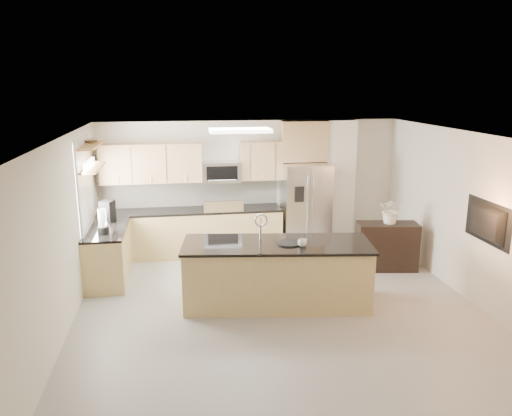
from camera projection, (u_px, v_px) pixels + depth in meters
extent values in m
plane|color=gray|center=(282.00, 316.00, 7.31)|extent=(6.50, 6.50, 0.00)
cube|color=white|center=(285.00, 138.00, 6.68)|extent=(6.00, 6.50, 0.02)
cube|color=beige|center=(250.00, 185.00, 10.11)|extent=(6.00, 0.02, 2.60)
cube|color=beige|center=(370.00, 350.00, 3.88)|extent=(6.00, 0.02, 2.60)
cube|color=beige|center=(60.00, 241.00, 6.55)|extent=(0.02, 6.50, 2.60)
cube|color=beige|center=(480.00, 222.00, 7.45)|extent=(0.02, 6.50, 2.60)
cube|color=#D5BB75|center=(191.00, 233.00, 9.82)|extent=(3.55, 0.65, 0.88)
cube|color=black|center=(190.00, 211.00, 9.71)|extent=(3.55, 0.66, 0.04)
cube|color=beige|center=(190.00, 193.00, 9.95)|extent=(3.55, 0.02, 0.52)
cube|color=#D5BB75|center=(108.00, 255.00, 8.58)|extent=(0.65, 1.50, 0.88)
cube|color=black|center=(106.00, 229.00, 8.46)|extent=(0.66, 1.50, 0.04)
cube|color=black|center=(223.00, 231.00, 9.92)|extent=(0.76, 0.64, 0.90)
cube|color=black|center=(222.00, 209.00, 9.80)|extent=(0.76, 0.62, 0.03)
cube|color=silver|center=(224.00, 207.00, 9.49)|extent=(0.76, 0.04, 0.22)
cube|color=tan|center=(151.00, 163.00, 9.53)|extent=(1.92, 0.33, 0.75)
cube|color=tan|center=(261.00, 161.00, 9.85)|extent=(0.82, 0.33, 0.75)
cube|color=silver|center=(221.00, 172.00, 9.75)|extent=(0.76, 0.40, 0.40)
cube|color=black|center=(222.00, 173.00, 9.56)|extent=(0.60, 0.02, 0.28)
cube|color=silver|center=(305.00, 207.00, 10.01)|extent=(0.92, 0.75, 1.78)
cube|color=#97989A|center=(310.00, 212.00, 9.65)|extent=(0.02, 0.01, 1.69)
cube|color=black|center=(299.00, 194.00, 9.52)|extent=(0.18, 0.03, 0.30)
cube|color=white|center=(339.00, 184.00, 10.24)|extent=(0.60, 0.30, 2.60)
cube|color=white|center=(84.00, 187.00, 8.23)|extent=(0.03, 1.05, 1.55)
cube|color=silver|center=(85.00, 187.00, 8.24)|extent=(0.03, 1.15, 1.65)
cube|color=olive|center=(92.00, 168.00, 8.28)|extent=(0.30, 1.20, 0.04)
cube|color=olive|center=(90.00, 145.00, 8.19)|extent=(0.30, 1.20, 0.04)
cube|color=white|center=(240.00, 130.00, 8.16)|extent=(1.00, 0.50, 0.06)
cube|color=#D5BB75|center=(277.00, 275.00, 7.62)|extent=(2.88, 1.32, 0.94)
cube|color=black|center=(277.00, 244.00, 7.50)|extent=(2.94, 1.39, 0.04)
cube|color=black|center=(263.00, 246.00, 7.47)|extent=(0.59, 0.43, 0.01)
cylinder|color=silver|center=(260.00, 229.00, 7.64)|extent=(0.03, 0.03, 0.34)
torus|color=silver|center=(261.00, 220.00, 7.54)|extent=(0.21, 0.03, 0.21)
cube|color=black|center=(387.00, 246.00, 9.06)|extent=(1.14, 0.61, 0.87)
imported|color=silver|center=(302.00, 243.00, 7.33)|extent=(0.18, 0.18, 0.11)
cylinder|color=black|center=(289.00, 243.00, 7.45)|extent=(0.44, 0.44, 0.02)
cylinder|color=black|center=(103.00, 230.00, 8.13)|extent=(0.18, 0.18, 0.12)
cylinder|color=silver|center=(102.00, 218.00, 8.08)|extent=(0.14, 0.14, 0.29)
cone|color=silver|center=(107.00, 226.00, 8.20)|extent=(0.19, 0.19, 0.21)
cylinder|color=black|center=(106.00, 220.00, 8.18)|extent=(0.04, 0.04, 0.04)
cube|color=black|center=(108.00, 211.00, 8.84)|extent=(0.27, 0.30, 0.38)
cylinder|color=silver|center=(108.00, 217.00, 8.79)|extent=(0.12, 0.12, 0.13)
imported|color=silver|center=(92.00, 140.00, 8.39)|extent=(0.38, 0.38, 0.08)
imported|color=white|center=(392.00, 203.00, 8.87)|extent=(0.85, 0.80, 0.75)
imported|color=black|center=(483.00, 222.00, 7.23)|extent=(0.14, 1.08, 0.62)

